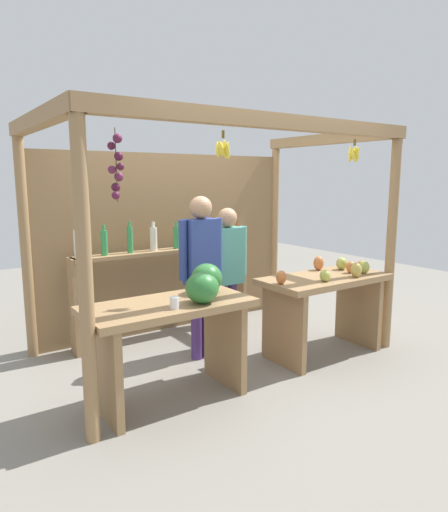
% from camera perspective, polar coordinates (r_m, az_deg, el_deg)
% --- Properties ---
extents(ground_plane, '(12.00, 12.00, 0.00)m').
position_cam_1_polar(ground_plane, '(4.89, -1.25, -11.70)').
color(ground_plane, gray).
rests_on(ground_plane, ground).
extents(market_stall, '(3.31, 1.96, 2.29)m').
position_cam_1_polar(market_stall, '(4.95, -4.11, 4.42)').
color(market_stall, '#99754C').
rests_on(market_stall, ground).
extents(fruit_counter_left, '(1.34, 0.67, 1.07)m').
position_cam_1_polar(fruit_counter_left, '(3.71, -5.73, -7.77)').
color(fruit_counter_left, '#99754C').
rests_on(fruit_counter_left, ground).
extents(fruit_counter_right, '(1.34, 0.65, 0.97)m').
position_cam_1_polar(fruit_counter_right, '(4.75, 12.54, -4.87)').
color(fruit_counter_right, '#99754C').
rests_on(fruit_counter_right, ground).
extents(bottle_shelf_unit, '(2.12, 0.22, 1.34)m').
position_cam_1_polar(bottle_shelf_unit, '(5.15, -7.35, -1.21)').
color(bottle_shelf_unit, '#99754C').
rests_on(bottle_shelf_unit, ground).
extents(vendor_man, '(0.48, 0.22, 1.62)m').
position_cam_1_polar(vendor_man, '(4.46, -2.87, -0.84)').
color(vendor_man, '#4E3079').
rests_on(vendor_man, ground).
extents(vendor_woman, '(0.48, 0.20, 1.48)m').
position_cam_1_polar(vendor_woman, '(4.77, 0.42, -1.23)').
color(vendor_woman, '#4D386A').
rests_on(vendor_woman, ground).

